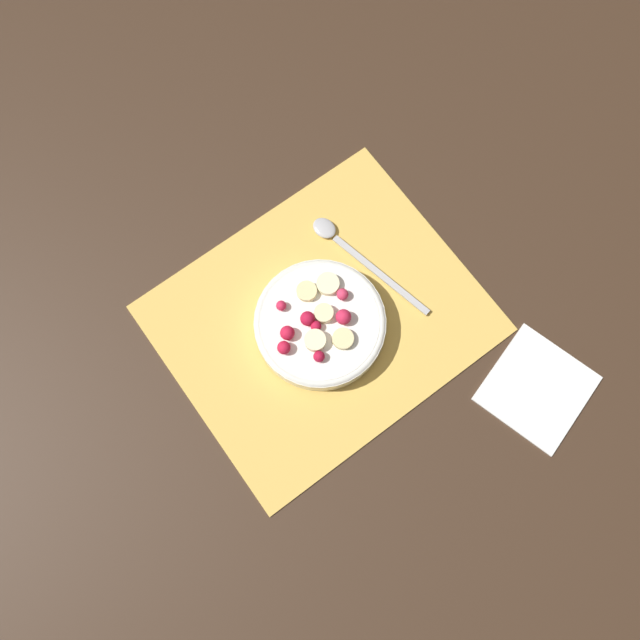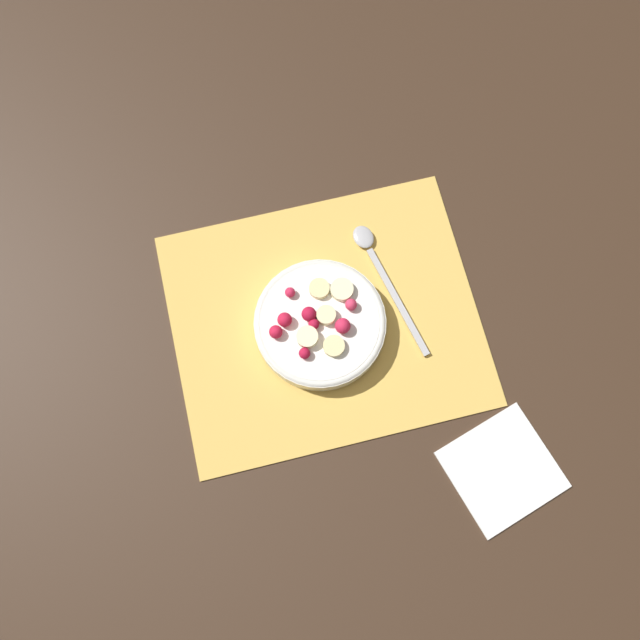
# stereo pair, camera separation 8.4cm
# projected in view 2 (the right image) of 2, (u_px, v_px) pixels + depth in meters

# --- Properties ---
(ground_plane) EXTENTS (3.00, 3.00, 0.00)m
(ground_plane) POSITION_uv_depth(u_px,v_px,m) (325.00, 320.00, 0.89)
(ground_plane) COLOR #382619
(placemat) EXTENTS (0.43, 0.36, 0.01)m
(placemat) POSITION_uv_depth(u_px,v_px,m) (325.00, 319.00, 0.88)
(placemat) COLOR #E0B251
(placemat) RESTS_ON ground_plane
(fruit_bowl) EXTENTS (0.18, 0.18, 0.05)m
(fruit_bowl) POSITION_uv_depth(u_px,v_px,m) (320.00, 324.00, 0.86)
(fruit_bowl) COLOR silver
(fruit_bowl) RESTS_ON placemat
(spoon) EXTENTS (0.06, 0.21, 0.01)m
(spoon) POSITION_uv_depth(u_px,v_px,m) (377.00, 263.00, 0.90)
(spoon) COLOR #B2B2B7
(spoon) RESTS_ON placemat
(napkin) EXTENTS (0.17, 0.16, 0.01)m
(napkin) POSITION_uv_depth(u_px,v_px,m) (502.00, 469.00, 0.83)
(napkin) COLOR white
(napkin) RESTS_ON ground_plane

